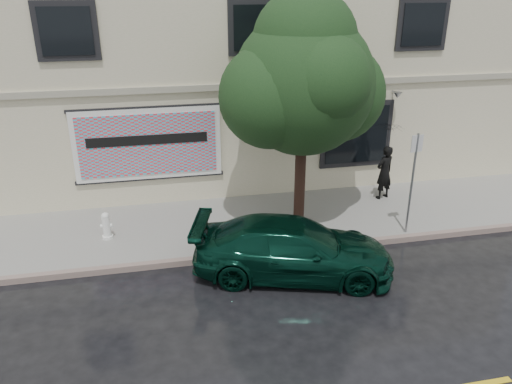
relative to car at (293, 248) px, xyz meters
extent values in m
plane|color=black|center=(0.05, -0.57, -0.67)|extent=(90.00, 90.00, 0.00)
cube|color=gray|center=(0.05, 2.68, -0.60)|extent=(20.00, 3.50, 0.15)
cube|color=slate|center=(0.05, 0.93, -0.60)|extent=(20.00, 0.18, 0.16)
cube|color=beige|center=(0.05, 8.43, 2.83)|extent=(20.00, 8.00, 7.00)
cube|color=#9E9984|center=(0.05, 4.39, 2.93)|extent=(20.00, 0.12, 0.18)
cube|color=black|center=(3.25, 4.39, 1.28)|extent=(2.30, 0.10, 2.10)
cube|color=black|center=(3.25, 4.33, 1.28)|extent=(2.00, 0.05, 1.80)
cube|color=black|center=(-4.95, 4.33, 4.53)|extent=(1.30, 0.05, 1.20)
cube|color=black|center=(0.05, 4.33, 4.53)|extent=(1.30, 0.05, 1.20)
cube|color=black|center=(5.05, 4.33, 4.53)|extent=(1.30, 0.05, 1.20)
cube|color=white|center=(-3.15, 4.36, 1.38)|extent=(4.20, 0.06, 2.10)
cube|color=#EC3441|center=(-3.15, 4.32, 1.38)|extent=(3.90, 0.04, 1.80)
cube|color=black|center=(-3.15, 4.39, 0.33)|extent=(4.30, 0.10, 0.10)
cube|color=black|center=(-3.15, 4.39, 2.43)|extent=(4.30, 0.10, 0.10)
cube|color=black|center=(-3.15, 4.29, 1.53)|extent=(3.40, 0.02, 0.28)
imported|color=black|center=(0.00, 0.00, 0.00)|extent=(4.99, 3.21, 1.34)
imported|color=black|center=(3.84, 3.40, 0.32)|extent=(0.72, 0.60, 1.68)
imported|color=black|center=(3.84, 3.40, 1.52)|extent=(0.97, 0.97, 0.71)
cylinder|color=#331D16|center=(0.85, 2.40, 0.83)|extent=(0.29, 0.29, 2.71)
sphere|color=black|center=(0.85, 2.40, 3.31)|extent=(3.61, 3.61, 3.61)
cylinder|color=white|center=(-4.36, 2.43, -0.48)|extent=(0.28, 0.28, 0.08)
cylinder|color=white|center=(-4.36, 2.43, -0.19)|extent=(0.21, 0.21, 0.52)
sphere|color=white|center=(-4.36, 2.43, 0.11)|extent=(0.21, 0.21, 0.21)
cylinder|color=white|center=(-4.36, 2.43, -0.16)|extent=(0.30, 0.09, 0.09)
cylinder|color=gray|center=(3.48, 1.13, 0.86)|extent=(0.06, 0.06, 2.76)
cube|color=silver|center=(3.48, 1.13, 1.97)|extent=(0.34, 0.07, 0.45)
camera|label=1|loc=(-2.92, -9.73, 5.74)|focal=35.00mm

